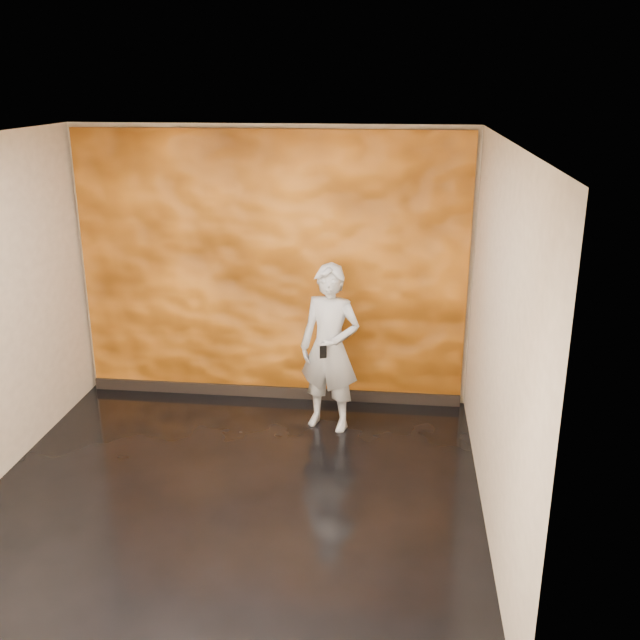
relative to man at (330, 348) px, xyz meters
The scene contains 5 objects.
room 1.61m from the man, 116.30° to the right, with size 4.02×4.02×2.81m.
feature_wall 1.08m from the man, 136.67° to the left, with size 3.90×0.06×2.75m, color orange.
baseboard 1.15m from the man, 138.56° to the left, with size 3.90×0.04×0.12m, color black.
man is the anchor object (origin of this frame).
phone 0.22m from the man, 100.51° to the right, with size 0.06×0.01×0.12m, color black.
Camera 1 is at (1.29, -4.87, 3.20)m, focal length 40.00 mm.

